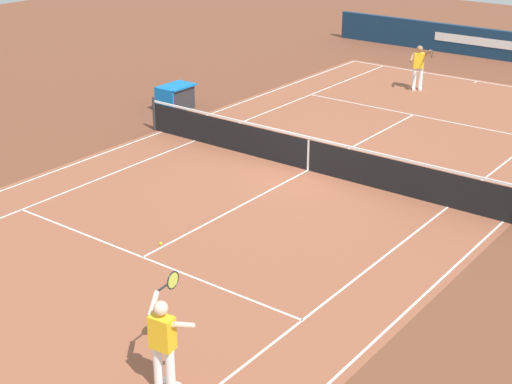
% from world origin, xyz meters
% --- Properties ---
extents(ground_plane, '(60.00, 60.00, 0.00)m').
position_xyz_m(ground_plane, '(0.00, 0.00, 0.00)').
color(ground_plane, brown).
extents(court_slab, '(24.20, 11.40, 0.00)m').
position_xyz_m(court_slab, '(0.00, 0.00, 0.00)').
color(court_slab, '#935138').
rests_on(court_slab, ground_plane).
extents(court_line_markings, '(23.85, 11.05, 0.01)m').
position_xyz_m(court_line_markings, '(0.00, 0.00, 0.00)').
color(court_line_markings, white).
rests_on(court_line_markings, ground_plane).
extents(tennis_net, '(0.10, 11.70, 1.08)m').
position_xyz_m(tennis_net, '(0.00, 0.00, 0.49)').
color(tennis_net, '#2D2D33').
rests_on(tennis_net, ground_plane).
extents(tennis_player_near, '(1.03, 0.80, 1.70)m').
position_xyz_m(tennis_player_near, '(9.40, 3.51, 0.93)').
color(tennis_player_near, white).
rests_on(tennis_player_near, ground_plane).
extents(tennis_player_far, '(0.82, 1.03, 1.70)m').
position_xyz_m(tennis_player_far, '(-9.35, -1.32, 0.93)').
color(tennis_player_far, white).
rests_on(tennis_player_far, ground_plane).
extents(tennis_ball, '(0.07, 0.07, 0.07)m').
position_xyz_m(tennis_ball, '(5.74, -0.10, 0.03)').
color(tennis_ball, '#CCE01E').
rests_on(tennis_ball, ground_plane).
extents(equipment_cart_tarped, '(1.25, 0.84, 0.85)m').
position_xyz_m(equipment_cart_tarped, '(-2.04, -6.77, 0.44)').
color(equipment_cart_tarped, '#2D2D33').
rests_on(equipment_cart_tarped, ground_plane).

